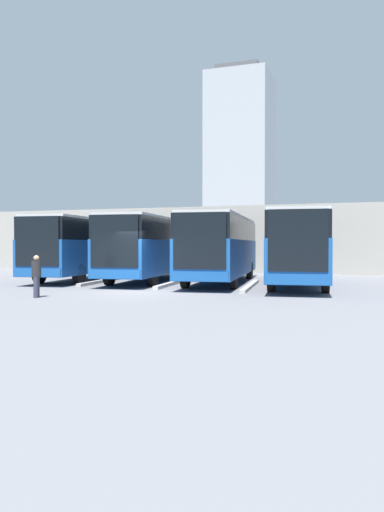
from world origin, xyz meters
TOP-DOWN VIEW (x-y plane):
  - ground_plane at (0.00, 0.00)m, footprint 600.00×600.00m
  - bus_0 at (-5.88, -5.27)m, footprint 3.65×11.27m
  - curb_divider_0 at (-3.92, -3.63)m, footprint 0.93×6.25m
  - bus_1 at (-1.96, -5.77)m, footprint 3.65×11.27m
  - curb_divider_1 at (0.00, -4.14)m, footprint 0.93×6.25m
  - bus_2 at (1.96, -6.02)m, footprint 3.65×11.27m
  - curb_divider_2 at (3.92, -4.39)m, footprint 0.93×6.25m
  - bus_3 at (5.88, -6.02)m, footprint 3.65×11.27m
  - pedestrian at (2.56, 3.20)m, footprint 0.44×0.44m
  - station_building at (0.00, -22.28)m, footprint 44.53×16.93m
  - office_tower at (30.36, -146.83)m, footprint 20.45×20.45m

SIDE VIEW (x-z plane):
  - ground_plane at x=0.00m, z-range 0.00..0.00m
  - curb_divider_0 at x=-3.92m, z-range 0.00..0.15m
  - curb_divider_1 at x=0.00m, z-range 0.00..0.15m
  - curb_divider_2 at x=3.92m, z-range 0.00..0.15m
  - pedestrian at x=2.56m, z-range 0.06..1.61m
  - bus_0 at x=-5.88m, z-range 0.19..3.54m
  - bus_1 at x=-1.96m, z-range 0.19..3.54m
  - bus_2 at x=1.96m, z-range 0.19..3.54m
  - bus_3 at x=5.88m, z-range 0.19..3.54m
  - station_building at x=0.00m, z-range 0.02..4.69m
  - office_tower at x=30.36m, z-range -0.60..60.65m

